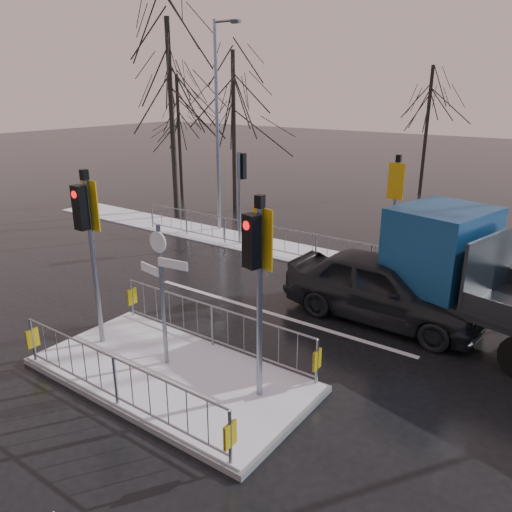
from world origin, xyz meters
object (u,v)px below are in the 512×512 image
Objects in this scene: car_far_lane at (383,288)px; flatbed_truck at (474,273)px; traffic_island at (170,360)px; street_lamp_left at (218,121)px.

flatbed_truck is at bearing -77.70° from car_far_lane.
car_far_lane is (2.51, 5.21, 0.48)m from traffic_island.
traffic_island reaches higher than flatbed_truck.
street_lamp_left is at bearing 124.07° from traffic_island.
street_lamp_left is at bearing 160.56° from flatbed_truck.
flatbed_truck is 11.99m from street_lamp_left.
street_lamp_left is (-6.42, 9.49, 4.10)m from traffic_island.
car_far_lane is at bearing 64.31° from traffic_island.
traffic_island is 1.17× the size of car_far_lane.
car_far_lane is at bearing -168.69° from flatbed_truck.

